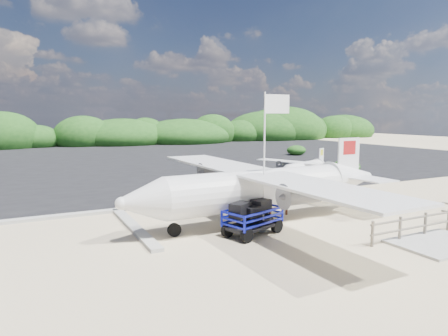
# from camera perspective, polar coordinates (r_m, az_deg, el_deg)

# --- Properties ---
(ground) EXTENTS (160.00, 160.00, 0.00)m
(ground) POSITION_cam_1_polar(r_m,az_deg,el_deg) (18.48, 2.23, -8.06)
(ground) COLOR beige
(asphalt_apron) EXTENTS (90.00, 50.00, 0.04)m
(asphalt_apron) POSITION_cam_1_polar(r_m,az_deg,el_deg) (46.64, -15.91, 1.13)
(asphalt_apron) COLOR #B2B2B2
(asphalt_apron) RESTS_ON ground
(lagoon) EXTENTS (9.00, 7.00, 0.40)m
(lagoon) POSITION_cam_1_polar(r_m,az_deg,el_deg) (17.78, -27.15, -9.54)
(lagoon) COLOR #B2B2B2
(lagoon) RESTS_ON ground
(walkway_pad) EXTENTS (3.50, 2.50, 0.10)m
(walkway_pad) POSITION_cam_1_polar(r_m,az_deg,el_deg) (17.78, 28.35, -9.61)
(walkway_pad) COLOR #B2B2B2
(walkway_pad) RESTS_ON ground
(vegetation_band) EXTENTS (124.00, 8.00, 4.40)m
(vegetation_band) POSITION_cam_1_polar(r_m,az_deg,el_deg) (71.27, -19.73, 3.09)
(vegetation_band) COLOR #B2B2B2
(vegetation_band) RESTS_ON ground
(fence) EXTENTS (6.40, 2.00, 1.10)m
(fence) POSITION_cam_1_polar(r_m,az_deg,el_deg) (18.72, 26.71, -8.67)
(fence) COLOR #B2B2B2
(fence) RESTS_ON ground
(baggage_cart) EXTENTS (3.04, 2.30, 1.35)m
(baggage_cart) POSITION_cam_1_polar(r_m,az_deg,el_deg) (16.99, 4.11, -9.48)
(baggage_cart) COLOR #0B13B3
(baggage_cart) RESTS_ON ground
(flagpole) EXTENTS (1.21, 0.56, 5.94)m
(flagpole) POSITION_cam_1_polar(r_m,az_deg,el_deg) (17.56, 5.63, -8.93)
(flagpole) COLOR white
(flagpole) RESTS_ON ground
(signboard) EXTENTS (1.54, 0.71, 1.32)m
(signboard) POSITION_cam_1_polar(r_m,az_deg,el_deg) (19.86, 7.78, -7.02)
(signboard) COLOR #532917
(signboard) RESTS_ON ground
(crew_a) EXTENTS (0.57, 0.40, 1.47)m
(crew_a) POSITION_cam_1_polar(r_m,az_deg,el_deg) (19.74, -7.26, -4.91)
(crew_a) COLOR #15204F
(crew_a) RESTS_ON ground
(crew_b) EXTENTS (0.84, 0.74, 1.47)m
(crew_b) POSITION_cam_1_polar(r_m,az_deg,el_deg) (21.56, 3.26, -3.79)
(crew_b) COLOR #15204F
(crew_b) RESTS_ON ground
(aircraft_large) EXTENTS (16.58, 16.58, 4.86)m
(aircraft_large) POSITION_cam_1_polar(r_m,az_deg,el_deg) (47.92, -0.20, 1.58)
(aircraft_large) COLOR #B2B2B2
(aircraft_large) RESTS_ON ground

